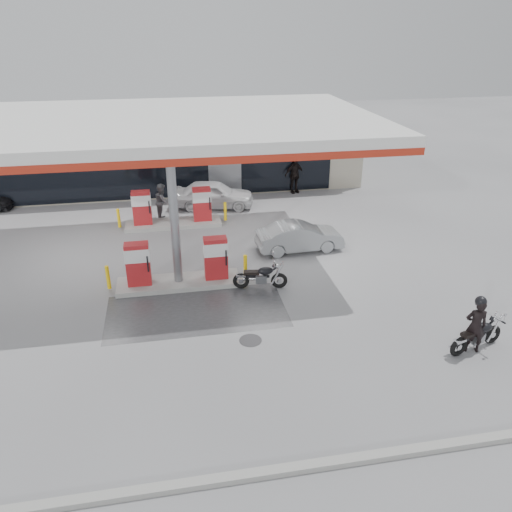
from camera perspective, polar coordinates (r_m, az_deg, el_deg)
The scene contains 16 objects.
ground at distance 17.05m, azimuth -8.48°, elevation -6.42°, with size 90.00×90.00×0.00m, color gray.
wet_patch at distance 17.06m, azimuth -6.80°, elevation -6.28°, with size 6.00×3.00×0.00m, color #4C4C4F.
drain_cover at distance 15.52m, azimuth -0.63°, elevation -9.62°, with size 0.70×0.70×0.01m, color #38383A.
kerb at distance 11.62m, azimuth -6.69°, elevation -24.40°, with size 28.00×0.25×0.15m, color gray.
store_building at distance 31.24m, azimuth -10.14°, elevation 12.28°, with size 22.00×8.22×4.00m.
canopy at distance 19.87m, azimuth -10.19°, elevation 14.47°, with size 16.00×10.02×5.51m.
pump_island_near at distance 18.45m, azimuth -8.92°, elevation -1.31°, with size 5.14×1.30×1.78m.
pump_island_far at distance 23.98m, azimuth -9.51°, elevation 5.06°, with size 5.14×1.30×1.78m.
main_motorcycle at distance 16.29m, azimuth 23.98°, elevation -8.34°, with size 1.98×0.87×1.04m.
biker_main at distance 15.94m, azimuth 23.79°, elevation -7.32°, with size 0.63×0.42×1.74m, color black.
parked_motorcycle at distance 18.12m, azimuth 0.58°, elevation -2.41°, with size 1.99×0.80×1.03m.
sedan_white at distance 26.16m, azimuth -4.87°, elevation 7.04°, with size 1.66×4.12×1.40m, color white.
attendant at distance 24.86m, azimuth -10.66°, elevation 6.15°, with size 0.86×0.67×1.77m, color #5D5E63.
hatchback_silver at distance 21.17m, azimuth 5.00°, elevation 2.21°, with size 1.28×3.66×1.21m, color gray.
parked_car_right at distance 30.86m, azimuth 5.69°, elevation 9.66°, with size 1.95×4.23×1.18m, color #59131B.
biker_walking at distance 28.37m, azimuth 4.42°, elevation 9.23°, with size 1.21×0.50×2.07m, color black.
Camera 1 is at (-0.13, -14.53, 8.92)m, focal length 35.00 mm.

